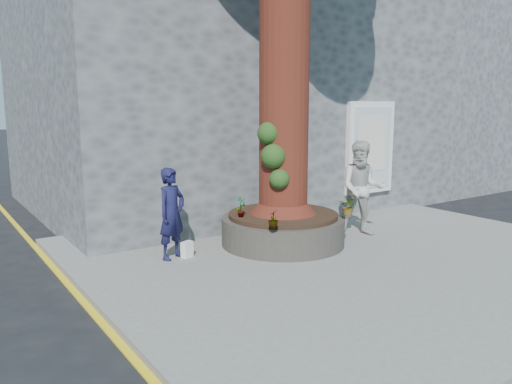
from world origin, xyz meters
TOP-DOWN VIEW (x-y plane):
  - ground at (0.00, 0.00)m, footprint 120.00×120.00m
  - pavement at (1.50, 1.00)m, footprint 9.00×8.00m
  - yellow_line at (-3.05, 1.00)m, footprint 0.10×30.00m
  - stone_shop at (2.50, 7.20)m, footprint 10.30×8.30m
  - neighbour_shop at (10.50, 7.20)m, footprint 6.00×8.00m
  - planter at (0.80, 2.00)m, footprint 2.30×2.30m
  - man at (-1.30, 2.35)m, footprint 0.67×0.56m
  - woman at (2.52, 1.66)m, footprint 1.17×1.14m
  - shopping_bag at (-1.08, 2.25)m, footprint 0.23×0.18m
  - plant_a at (-0.05, 2.14)m, footprint 0.22×0.16m
  - plant_b at (1.34, 2.85)m, footprint 0.24×0.25m
  - plant_c at (-0.05, 1.15)m, footprint 0.24×0.24m
  - plant_d at (1.65, 1.15)m, footprint 0.37×0.38m

SIDE VIEW (x-z plane):
  - ground at x=0.00m, z-range 0.00..0.00m
  - yellow_line at x=-3.05m, z-range 0.00..0.01m
  - pavement at x=1.50m, z-range 0.00..0.12m
  - shopping_bag at x=-1.08m, z-range 0.12..0.40m
  - planter at x=0.80m, z-range 0.11..0.71m
  - plant_c at x=-0.05m, z-range 0.72..1.02m
  - plant_d at x=1.65m, z-range 0.72..1.06m
  - man at x=-1.30m, z-range 0.12..1.68m
  - plant_a at x=-0.05m, z-range 0.72..1.11m
  - plant_b at x=1.34m, z-range 0.72..1.12m
  - woman at x=2.52m, z-range 0.12..2.02m
  - neighbour_shop at x=10.50m, z-range 0.00..6.00m
  - stone_shop at x=2.50m, z-range 0.01..6.31m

